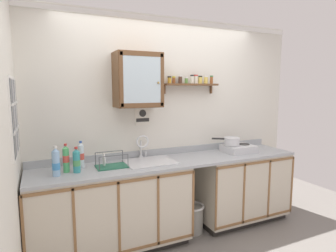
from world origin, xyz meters
TOP-DOWN VIEW (x-y plane):
  - floor at (0.00, 0.00)m, footprint 6.17×6.17m
  - back_wall at (0.00, 0.67)m, footprint 3.77×0.07m
  - side_wall_left at (-1.61, -0.28)m, footprint 0.05×3.44m
  - lower_cabinet_run at (-0.74, 0.35)m, footprint 1.67×0.60m
  - lower_cabinet_run_right at (0.97, 0.35)m, footprint 1.21×0.60m
  - countertop at (0.00, 0.35)m, footprint 3.13×0.63m
  - backsplash at (0.00, 0.63)m, footprint 3.13×0.02m
  - sink at (-0.30, 0.38)m, footprint 0.54×0.48m
  - hot_plate_stove at (0.93, 0.36)m, footprint 0.39×0.30m
  - saucepan at (0.84, 0.39)m, footprint 0.32×0.25m
  - bottle_water_blue_0 at (-1.27, 0.27)m, footprint 0.07×0.07m
  - bottle_soda_green_1 at (-1.17, 0.36)m, footprint 0.06×0.06m
  - bottle_detergent_teal_2 at (-1.08, 0.31)m, footprint 0.07×0.07m
  - bottle_water_clear_3 at (-1.02, 0.45)m, footprint 0.06×0.06m
  - dish_rack at (-0.74, 0.36)m, footprint 0.32×0.22m
  - wall_cabinet at (-0.38, 0.50)m, footprint 0.51×0.32m
  - spice_shelf at (0.34, 0.58)m, footprint 0.72×0.14m
  - warning_sign at (-0.28, 0.64)m, footprint 0.19×0.01m
  - window at (-1.58, 0.17)m, footprint 0.03×0.63m
  - trash_bin at (0.23, 0.31)m, footprint 0.29×0.29m

SIDE VIEW (x-z plane):
  - floor at x=0.00m, z-range 0.00..0.00m
  - trash_bin at x=0.23m, z-range 0.01..0.35m
  - lower_cabinet_run at x=-0.74m, z-range 0.00..0.89m
  - lower_cabinet_run_right at x=0.97m, z-range 0.00..0.89m
  - sink at x=-0.30m, z-range 0.68..1.09m
  - countertop at x=0.00m, z-range 0.88..0.91m
  - dish_rack at x=-0.74m, z-range 0.86..1.02m
  - backsplash at x=0.00m, z-range 0.91..0.99m
  - hot_plate_stove at x=0.93m, z-range 0.91..1.01m
  - bottle_detergent_teal_2 at x=-1.08m, z-range 0.90..1.16m
  - bottle_water_blue_0 at x=-1.27m, z-range 0.90..1.18m
  - bottle_water_clear_3 at x=-1.02m, z-range 0.90..1.19m
  - bottle_soda_green_1 at x=-1.17m, z-range 0.91..1.19m
  - saucepan at x=0.84m, z-range 1.01..1.11m
  - side_wall_left at x=-1.61m, z-range 0.00..2.57m
  - back_wall at x=0.00m, z-range 0.01..2.58m
  - warning_sign at x=-0.28m, z-range 1.30..1.52m
  - window at x=-1.58m, z-range 1.17..1.83m
  - spice_shelf at x=0.34m, z-range 1.68..1.92m
  - wall_cabinet at x=-0.38m, z-range 1.52..2.12m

